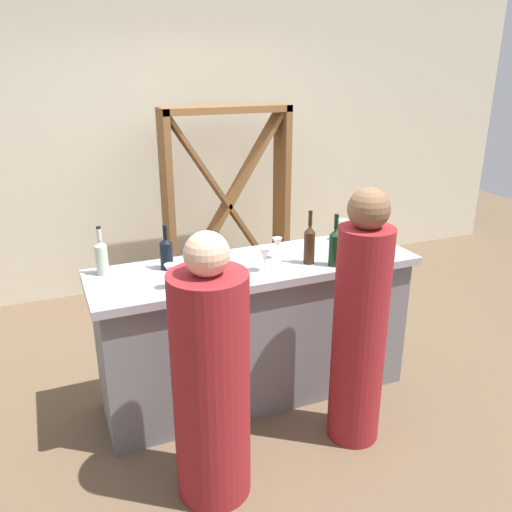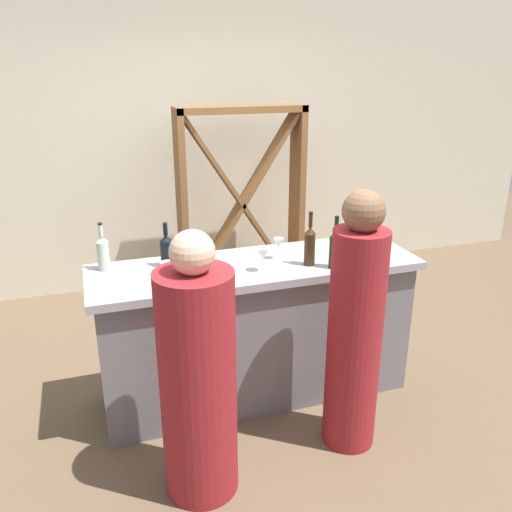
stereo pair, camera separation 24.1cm
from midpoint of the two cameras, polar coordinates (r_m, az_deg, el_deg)
ground_plane at (r=3.74m, az=1.90°, el=-14.50°), size 12.00×12.00×0.00m
back_wall at (r=5.24m, az=-6.37°, el=12.13°), size 8.00×0.10×2.80m
bar_counter at (r=3.49m, az=1.99°, el=-8.04°), size 2.07×0.63×0.95m
wine_rack at (r=4.92m, az=-0.17°, el=5.63°), size 1.18×0.28×1.77m
wine_bottle_leftmost_clear_pale at (r=3.26m, az=-14.24°, el=0.38°), size 0.07×0.07×0.30m
wine_bottle_second_left_near_black at (r=3.24m, az=-7.57°, el=0.62°), size 0.08×0.08×0.28m
wine_bottle_center_amber_brown at (r=3.26m, az=7.95°, el=1.16°), size 0.07×0.07×0.34m
wine_bottle_second_right_dark_green at (r=3.24m, az=10.70°, el=0.79°), size 0.08×0.08×0.33m
wine_glass_near_left at (r=3.32m, az=12.55°, el=0.96°), size 0.06×0.06×0.16m
wine_glass_near_center at (r=2.96m, az=-7.33°, el=-1.39°), size 0.08×0.08×0.14m
wine_glass_near_right at (r=3.14m, az=2.96°, el=0.14°), size 0.08×0.08×0.15m
wine_glass_far_left at (r=3.59m, az=13.57°, el=2.30°), size 0.08×0.08×0.16m
wine_glass_far_center at (r=3.35m, az=4.51°, el=1.22°), size 0.07×0.07×0.14m
wine_glass_far_right at (r=3.73m, az=11.82°, el=3.01°), size 0.08×0.08×0.15m
person_left_guest at (r=3.03m, az=12.93°, el=-8.03°), size 0.36×0.36×1.53m
person_center_guest at (r=2.68m, az=-3.69°, el=-13.36°), size 0.45×0.45×1.43m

